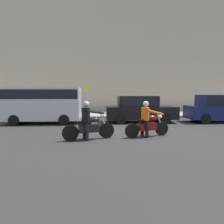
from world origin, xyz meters
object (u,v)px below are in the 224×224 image
(motorcycle_with_rider_orange_stripe, at_px, (147,122))
(street_sign_post, at_px, (86,97))
(parked_sedan_black, at_px, (139,109))
(parked_van_silver, at_px, (43,103))
(motorcycle_with_rider_black_leather, at_px, (89,124))
(parked_hatchback_navy, at_px, (218,108))

(motorcycle_with_rider_orange_stripe, distance_m, street_sign_post, 10.28)
(street_sign_post, bearing_deg, parked_sedan_black, -54.04)
(parked_sedan_black, relative_size, parked_van_silver, 0.97)
(motorcycle_with_rider_black_leather, relative_size, parked_hatchback_navy, 0.52)
(parked_van_silver, distance_m, parked_hatchback_navy, 11.36)
(motorcycle_with_rider_orange_stripe, xyz_separation_m, parked_van_silver, (-5.63, 4.41, 0.66))
(motorcycle_with_rider_orange_stripe, bearing_deg, street_sign_post, 108.42)
(street_sign_post, bearing_deg, parked_van_silver, -114.27)
(motorcycle_with_rider_orange_stripe, distance_m, parked_van_silver, 7.18)
(parked_hatchback_navy, xyz_separation_m, street_sign_post, (-8.96, 5.48, 0.66))
(parked_sedan_black, distance_m, street_sign_post, 6.48)
(parked_sedan_black, xyz_separation_m, street_sign_post, (-3.78, 5.21, 0.72))
(motorcycle_with_rider_black_leather, xyz_separation_m, motorcycle_with_rider_orange_stripe, (2.54, 0.42, -0.01))
(motorcycle_with_rider_orange_stripe, relative_size, parked_sedan_black, 0.45)
(motorcycle_with_rider_orange_stripe, relative_size, street_sign_post, 0.86)
(motorcycle_with_rider_orange_stripe, height_order, street_sign_post, street_sign_post)
(parked_van_silver, distance_m, street_sign_post, 5.83)
(motorcycle_with_rider_orange_stripe, relative_size, parked_hatchback_navy, 0.51)
(parked_van_silver, relative_size, street_sign_post, 1.95)
(parked_van_silver, bearing_deg, parked_sedan_black, 0.88)
(parked_sedan_black, bearing_deg, motorcycle_with_rider_orange_stripe, -96.91)
(motorcycle_with_rider_orange_stripe, bearing_deg, parked_van_silver, 141.94)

